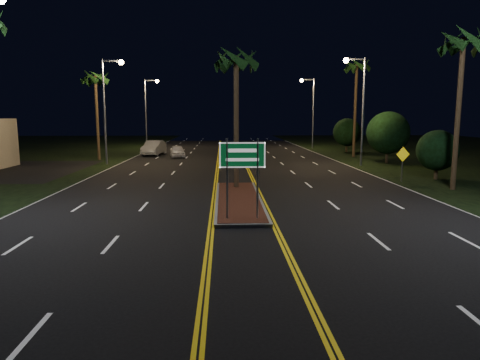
{
  "coord_description": "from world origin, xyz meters",
  "views": [
    {
      "loc": [
        -0.75,
        -13.84,
        4.21
      ],
      "look_at": [
        -0.14,
        1.55,
        1.9
      ],
      "focal_mm": 32.0,
      "sensor_mm": 36.0,
      "label": 1
    }
  ],
  "objects_px": {
    "streetlight_right_mid": "(359,99)",
    "palm_median": "(236,60)",
    "streetlight_left_mid": "(108,99)",
    "car_near": "(177,150)",
    "palm_right_far": "(357,67)",
    "car_far": "(154,147)",
    "shrub_mid": "(388,133)",
    "palm_right_near": "(464,42)",
    "shrub_far": "(347,132)",
    "shrub_near": "(437,150)",
    "warning_sign": "(403,160)",
    "streetlight_left_far": "(148,105)",
    "median_island": "(239,200)",
    "highway_sign": "(242,163)",
    "streetlight_right_far": "(310,105)",
    "palm_left_far": "(95,78)"
  },
  "relations": [
    {
      "from": "palm_median",
      "to": "streetlight_left_far",
      "type": "bearing_deg",
      "value": 107.58
    },
    {
      "from": "palm_right_near",
      "to": "shrub_far",
      "type": "xyz_separation_m",
      "value": [
        1.3,
        26.0,
        -5.88
      ]
    },
    {
      "from": "palm_left_far",
      "to": "shrub_near",
      "type": "xyz_separation_m",
      "value": [
        26.3,
        -14.0,
        -5.8
      ]
    },
    {
      "from": "streetlight_right_mid",
      "to": "car_near",
      "type": "xyz_separation_m",
      "value": [
        -16.08,
        8.45,
        -4.95
      ]
    },
    {
      "from": "streetlight_left_far",
      "to": "shrub_mid",
      "type": "height_order",
      "value": "streetlight_left_far"
    },
    {
      "from": "streetlight_left_mid",
      "to": "palm_left_far",
      "type": "height_order",
      "value": "streetlight_left_mid"
    },
    {
      "from": "palm_left_far",
      "to": "warning_sign",
      "type": "bearing_deg",
      "value": -32.25
    },
    {
      "from": "streetlight_left_mid",
      "to": "car_near",
      "type": "bearing_deg",
      "value": 51.42
    },
    {
      "from": "shrub_far",
      "to": "streetlight_right_mid",
      "type": "bearing_deg",
      "value": -102.82
    },
    {
      "from": "car_near",
      "to": "shrub_near",
      "type": "bearing_deg",
      "value": -49.99
    },
    {
      "from": "palm_median",
      "to": "palm_right_far",
      "type": "height_order",
      "value": "palm_right_far"
    },
    {
      "from": "streetlight_left_far",
      "to": "palm_left_far",
      "type": "height_order",
      "value": "streetlight_left_far"
    },
    {
      "from": "streetlight_right_mid",
      "to": "car_near",
      "type": "distance_m",
      "value": 18.83
    },
    {
      "from": "streetlight_left_mid",
      "to": "streetlight_right_mid",
      "type": "xyz_separation_m",
      "value": [
        21.23,
        -2.0,
        0.0
      ]
    },
    {
      "from": "streetlight_left_mid",
      "to": "palm_median",
      "type": "bearing_deg",
      "value": -51.83
    },
    {
      "from": "shrub_near",
      "to": "warning_sign",
      "type": "height_order",
      "value": "shrub_near"
    },
    {
      "from": "palm_right_far",
      "to": "car_far",
      "type": "xyz_separation_m",
      "value": [
        -21.11,
        3.07,
        -8.23
      ]
    },
    {
      "from": "highway_sign",
      "to": "streetlight_left_mid",
      "type": "bearing_deg",
      "value": 116.59
    },
    {
      "from": "shrub_mid",
      "to": "car_far",
      "type": "height_order",
      "value": "shrub_mid"
    },
    {
      "from": "palm_left_far",
      "to": "palm_right_far",
      "type": "bearing_deg",
      "value": 4.47
    },
    {
      "from": "palm_median",
      "to": "palm_right_near",
      "type": "bearing_deg",
      "value": -2.29
    },
    {
      "from": "shrub_mid",
      "to": "shrub_far",
      "type": "height_order",
      "value": "shrub_mid"
    },
    {
      "from": "median_island",
      "to": "car_far",
      "type": "height_order",
      "value": "car_far"
    },
    {
      "from": "warning_sign",
      "to": "streetlight_right_far",
      "type": "bearing_deg",
      "value": 79.26
    },
    {
      "from": "streetlight_right_mid",
      "to": "palm_median",
      "type": "bearing_deg",
      "value": -132.7
    },
    {
      "from": "streetlight_left_mid",
      "to": "palm_right_near",
      "type": "relative_size",
      "value": 0.97
    },
    {
      "from": "streetlight_left_mid",
      "to": "car_far",
      "type": "bearing_deg",
      "value": 75.73
    },
    {
      "from": "streetlight_right_far",
      "to": "shrub_far",
      "type": "height_order",
      "value": "streetlight_right_far"
    },
    {
      "from": "palm_right_far",
      "to": "car_near",
      "type": "distance_m",
      "value": 20.13
    },
    {
      "from": "palm_right_near",
      "to": "warning_sign",
      "type": "bearing_deg",
      "value": 118.68
    },
    {
      "from": "streetlight_right_far",
      "to": "palm_right_near",
      "type": "xyz_separation_m",
      "value": [
        1.89,
        -32.0,
        2.56
      ]
    },
    {
      "from": "palm_median",
      "to": "warning_sign",
      "type": "bearing_deg",
      "value": 13.57
    },
    {
      "from": "streetlight_right_mid",
      "to": "palm_left_far",
      "type": "relative_size",
      "value": 1.02
    },
    {
      "from": "median_island",
      "to": "shrub_far",
      "type": "bearing_deg",
      "value": 64.55
    },
    {
      "from": "palm_right_far",
      "to": "streetlight_right_far",
      "type": "bearing_deg",
      "value": 100.33
    },
    {
      "from": "highway_sign",
      "to": "shrub_far",
      "type": "bearing_deg",
      "value": 67.43
    },
    {
      "from": "shrub_near",
      "to": "warning_sign",
      "type": "relative_size",
      "value": 1.47
    },
    {
      "from": "highway_sign",
      "to": "palm_median",
      "type": "xyz_separation_m",
      "value": [
        0.0,
        7.7,
        4.87
      ]
    },
    {
      "from": "streetlight_right_mid",
      "to": "car_near",
      "type": "height_order",
      "value": "streetlight_right_mid"
    },
    {
      "from": "streetlight_left_far",
      "to": "palm_left_far",
      "type": "bearing_deg",
      "value": -97.78
    },
    {
      "from": "streetlight_left_far",
      "to": "palm_right_far",
      "type": "distance_m",
      "value": 27.5
    },
    {
      "from": "streetlight_right_mid",
      "to": "palm_median",
      "type": "xyz_separation_m",
      "value": [
        -10.61,
        -11.5,
        1.62
      ]
    },
    {
      "from": "palm_median",
      "to": "car_near",
      "type": "bearing_deg",
      "value": 105.32
    },
    {
      "from": "streetlight_left_far",
      "to": "shrub_mid",
      "type": "relative_size",
      "value": 1.95
    },
    {
      "from": "shrub_mid",
      "to": "streetlight_right_mid",
      "type": "bearing_deg",
      "value": -149.44
    },
    {
      "from": "shrub_mid",
      "to": "palm_right_near",
      "type": "bearing_deg",
      "value": -96.12
    },
    {
      "from": "shrub_mid",
      "to": "shrub_near",
      "type": "bearing_deg",
      "value": -92.86
    },
    {
      "from": "streetlight_right_mid",
      "to": "shrub_mid",
      "type": "distance_m",
      "value": 4.9
    },
    {
      "from": "median_island",
      "to": "palm_right_far",
      "type": "xyz_separation_m",
      "value": [
        12.8,
        23.0,
        9.06
      ]
    },
    {
      "from": "palm_right_near",
      "to": "median_island",
      "type": "bearing_deg",
      "value": -166.5
    }
  ]
}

